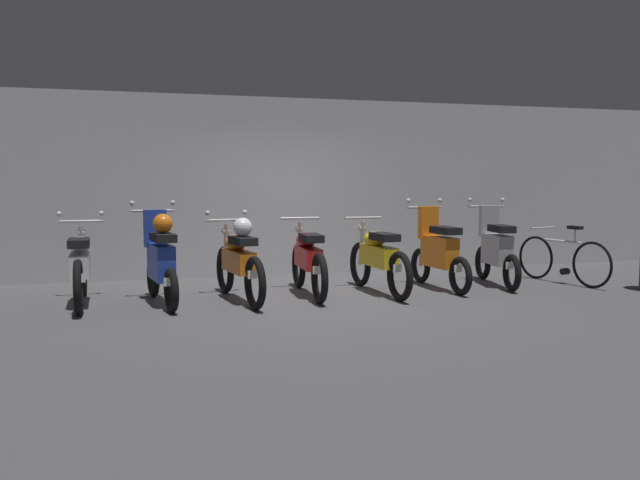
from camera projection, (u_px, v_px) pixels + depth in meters
The scene contains 10 objects.
ground_plane at pixel (314, 299), 8.34m from camera, with size 80.00×80.00×0.00m, color #4C4C4F.
back_wall at pixel (276, 187), 10.54m from camera, with size 16.00×0.30×2.90m, color #ADADB2.
motorbike_slot_0 at pixel (80, 266), 7.91m from camera, with size 0.59×1.95×1.15m.
motorbike_slot_1 at pixel (161, 259), 7.94m from camera, with size 0.58×1.67×1.29m.
motorbike_slot_2 at pixel (238, 260), 8.17m from camera, with size 0.58×1.94×1.15m.
motorbike_slot_3 at pixel (308, 259), 8.61m from camera, with size 0.56×1.95×1.03m.
motorbike_slot_4 at pixel (378, 258), 8.76m from camera, with size 0.56×1.95×1.03m.
motorbike_slot_5 at pixel (438, 252), 9.13m from camera, with size 0.59×1.68×1.29m.
motorbike_slot_6 at pixel (496, 250), 9.46m from camera, with size 0.58×1.67×1.29m.
bicycle at pixel (563, 260), 9.61m from camera, with size 0.55×1.70×0.89m.
Camera 1 is at (-2.15, -7.95, 1.52)m, focal length 35.70 mm.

